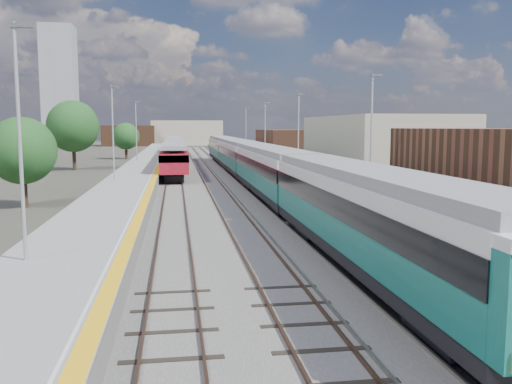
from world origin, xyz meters
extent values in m
plane|color=#47443A|center=(0.00, 50.00, 0.00)|extent=(320.00, 320.00, 0.00)
cube|color=#565451|center=(-2.25, 52.50, 0.03)|extent=(10.50, 155.00, 0.06)
cube|color=#4C3323|center=(0.78, 55.00, 0.11)|extent=(0.07, 160.00, 0.14)
cube|color=#4C3323|center=(2.22, 55.00, 0.11)|extent=(0.07, 160.00, 0.14)
cube|color=#4C3323|center=(-2.72, 55.00, 0.11)|extent=(0.07, 160.00, 0.14)
cube|color=#4C3323|center=(-1.28, 55.00, 0.11)|extent=(0.07, 160.00, 0.14)
cube|color=#4C3323|center=(-6.22, 55.00, 0.11)|extent=(0.07, 160.00, 0.14)
cube|color=#4C3323|center=(-4.78, 55.00, 0.11)|extent=(0.07, 160.00, 0.14)
cube|color=gray|center=(0.45, 55.00, 0.10)|extent=(0.08, 160.00, 0.10)
cube|color=gray|center=(-0.95, 55.00, 0.10)|extent=(0.08, 160.00, 0.10)
cube|color=slate|center=(5.25, 52.50, 0.50)|extent=(4.70, 155.00, 1.00)
cube|color=gray|center=(5.25, 52.50, 1.00)|extent=(4.70, 155.00, 0.03)
cube|color=yellow|center=(3.15, 52.50, 1.02)|extent=(0.40, 155.00, 0.01)
cube|color=gray|center=(7.45, 52.50, 1.60)|extent=(0.06, 155.00, 1.20)
cylinder|color=#9EA0A3|center=(6.60, 22.00, 4.77)|extent=(0.12, 0.12, 7.50)
cube|color=#4C4C4F|center=(6.85, 22.00, 8.42)|extent=(0.70, 0.18, 0.14)
cylinder|color=#9EA0A3|center=(6.60, 42.00, 4.77)|extent=(0.12, 0.12, 7.50)
cube|color=#4C4C4F|center=(6.85, 42.00, 8.42)|extent=(0.70, 0.18, 0.14)
cylinder|color=#9EA0A3|center=(6.60, 62.00, 4.77)|extent=(0.12, 0.12, 7.50)
cube|color=#4C4C4F|center=(6.85, 62.00, 8.42)|extent=(0.70, 0.18, 0.14)
cylinder|color=#9EA0A3|center=(6.60, 82.00, 4.77)|extent=(0.12, 0.12, 7.50)
cube|color=#4C4C4F|center=(6.85, 82.00, 8.42)|extent=(0.70, 0.18, 0.14)
cube|color=slate|center=(-9.05, 52.50, 0.50)|extent=(4.30, 155.00, 1.00)
cube|color=gray|center=(-9.05, 52.50, 1.00)|extent=(4.30, 155.00, 0.03)
cube|color=yellow|center=(-7.15, 52.50, 1.02)|extent=(0.45, 155.00, 0.01)
cube|color=silver|center=(-7.50, 52.50, 1.03)|extent=(0.08, 155.00, 0.01)
cylinder|color=#9EA0A3|center=(-10.20, 8.00, 4.77)|extent=(0.12, 0.12, 7.50)
cube|color=#4C4C4F|center=(-9.95, 8.00, 8.42)|extent=(0.70, 0.18, 0.14)
cylinder|color=#9EA0A3|center=(-10.20, 34.00, 4.77)|extent=(0.12, 0.12, 7.50)
cube|color=#4C4C4F|center=(-9.95, 34.00, 8.42)|extent=(0.70, 0.18, 0.14)
cylinder|color=#9EA0A3|center=(-10.20, 60.00, 4.77)|extent=(0.12, 0.12, 7.50)
cube|color=#4C4C4F|center=(-9.95, 60.00, 8.42)|extent=(0.70, 0.18, 0.14)
cube|color=#A69D85|center=(16.00, 45.00, 3.20)|extent=(11.00, 22.00, 6.40)
cube|color=brown|center=(13.00, 78.00, 2.40)|extent=(8.00, 18.00, 4.80)
cube|color=#A69D85|center=(-2.00, 150.00, 3.50)|extent=(20.00, 14.00, 7.00)
cube|color=brown|center=(-18.00, 145.00, 2.80)|extent=(14.00, 12.00, 5.60)
cube|color=gray|center=(-45.00, 190.00, 20.00)|extent=(11.00, 11.00, 40.00)
cube|color=black|center=(1.50, 8.30, 0.89)|extent=(2.74, 19.63, 0.46)
cube|color=#115951|center=(1.50, 8.30, 1.69)|extent=(2.84, 19.63, 1.15)
cube|color=black|center=(1.50, 8.30, 2.60)|extent=(2.90, 19.63, 0.79)
cube|color=silver|center=(1.50, 8.30, 3.22)|extent=(2.84, 19.63, 0.48)
cube|color=gray|center=(1.50, 8.30, 3.64)|extent=(2.52, 19.63, 0.40)
cube|color=black|center=(1.50, 28.43, 0.89)|extent=(2.74, 19.63, 0.46)
cube|color=#115951|center=(1.50, 28.43, 1.69)|extent=(2.84, 19.63, 1.15)
cube|color=black|center=(1.50, 28.43, 2.60)|extent=(2.90, 19.63, 0.79)
cube|color=silver|center=(1.50, 28.43, 3.22)|extent=(2.84, 19.63, 0.48)
cube|color=gray|center=(1.50, 28.43, 3.64)|extent=(2.52, 19.63, 0.40)
cube|color=black|center=(1.50, 48.56, 0.89)|extent=(2.74, 19.63, 0.46)
cube|color=#115951|center=(1.50, 48.56, 1.69)|extent=(2.84, 19.63, 1.15)
cube|color=black|center=(1.50, 48.56, 2.60)|extent=(2.90, 19.63, 0.79)
cube|color=silver|center=(1.50, 48.56, 3.22)|extent=(2.84, 19.63, 0.48)
cube|color=gray|center=(1.50, 48.56, 3.64)|extent=(2.52, 19.63, 0.40)
cube|color=black|center=(1.50, 68.69, 0.89)|extent=(2.74, 19.63, 0.46)
cube|color=#115951|center=(1.50, 68.69, 1.69)|extent=(2.84, 19.63, 1.15)
cube|color=black|center=(1.50, 68.69, 2.60)|extent=(2.90, 19.63, 0.79)
cube|color=silver|center=(1.50, 68.69, 3.22)|extent=(2.84, 19.63, 0.48)
cube|color=gray|center=(1.50, 68.69, 3.64)|extent=(2.52, 19.63, 0.40)
cube|color=black|center=(-5.50, 47.82, 0.45)|extent=(1.80, 15.33, 0.63)
cube|color=maroon|center=(-5.50, 47.82, 1.95)|extent=(2.66, 18.04, 1.90)
cube|color=black|center=(-5.50, 47.82, 2.42)|extent=(2.72, 18.04, 0.66)
cube|color=gray|center=(-5.50, 47.82, 3.37)|extent=(2.37, 18.04, 0.38)
cube|color=black|center=(-5.50, 66.35, 0.45)|extent=(1.80, 15.33, 0.63)
cube|color=maroon|center=(-5.50, 66.35, 1.95)|extent=(2.66, 18.04, 1.90)
cube|color=black|center=(-5.50, 66.35, 2.42)|extent=(2.72, 18.04, 0.66)
cube|color=gray|center=(-5.50, 66.35, 3.37)|extent=(2.37, 18.04, 0.38)
cube|color=black|center=(-5.50, 84.89, 0.45)|extent=(1.80, 15.33, 0.63)
cube|color=maroon|center=(-5.50, 84.89, 1.95)|extent=(2.66, 18.04, 1.90)
cube|color=black|center=(-5.50, 84.89, 2.42)|extent=(2.72, 18.04, 0.66)
cube|color=gray|center=(-5.50, 84.89, 3.37)|extent=(2.37, 18.04, 0.38)
cylinder|color=#382619|center=(-15.24, 27.08, 1.04)|extent=(0.44, 0.44, 2.08)
sphere|color=#1B461B|center=(-15.24, 27.08, 3.76)|extent=(4.40, 4.40, 4.40)
cylinder|color=#382619|center=(-17.61, 58.57, 1.48)|extent=(0.44, 0.44, 2.96)
sphere|color=#1B461B|center=(-17.61, 58.57, 5.34)|extent=(6.24, 6.24, 6.24)
cylinder|color=#382619|center=(-13.35, 81.10, 1.04)|extent=(0.44, 0.44, 2.08)
sphere|color=#1B461B|center=(-13.35, 81.10, 3.75)|extent=(4.38, 4.38, 4.38)
cylinder|color=#382619|center=(22.65, 58.20, 1.05)|extent=(0.44, 0.44, 2.09)
sphere|color=#1B461B|center=(22.65, 58.20, 3.78)|extent=(4.42, 4.42, 4.42)
camera|label=1|loc=(-5.33, -10.06, 5.32)|focal=38.00mm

